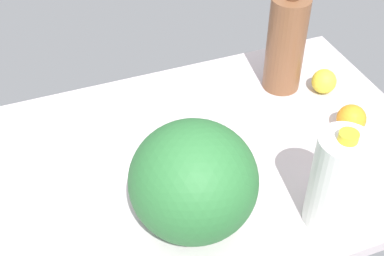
{
  "coord_description": "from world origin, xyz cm",
  "views": [
    {
      "loc": [
        -33.61,
        -87.5,
        95.01
      ],
      "look_at": [
        0.0,
        0.0,
        13.0
      ],
      "focal_mm": 50.0,
      "sensor_mm": 36.0,
      "label": 1
    }
  ],
  "objects_px": {
    "milk_jug": "(337,181)",
    "orange_loose": "(351,119)",
    "chocolate_milk_jug": "(286,44)",
    "watermelon": "(193,181)",
    "lemon_far_back": "(324,81)"
  },
  "relations": [
    {
      "from": "chocolate_milk_jug",
      "to": "orange_loose",
      "type": "height_order",
      "value": "chocolate_milk_jug"
    },
    {
      "from": "milk_jug",
      "to": "orange_loose",
      "type": "distance_m",
      "value": 0.32
    },
    {
      "from": "milk_jug",
      "to": "orange_loose",
      "type": "bearing_deg",
      "value": 48.24
    },
    {
      "from": "milk_jug",
      "to": "watermelon",
      "type": "height_order",
      "value": "watermelon"
    },
    {
      "from": "lemon_far_back",
      "to": "chocolate_milk_jug",
      "type": "bearing_deg",
      "value": 145.46
    },
    {
      "from": "milk_jug",
      "to": "watermelon",
      "type": "distance_m",
      "value": 0.3
    },
    {
      "from": "milk_jug",
      "to": "orange_loose",
      "type": "height_order",
      "value": "milk_jug"
    },
    {
      "from": "lemon_far_back",
      "to": "orange_loose",
      "type": "relative_size",
      "value": 0.92
    },
    {
      "from": "milk_jug",
      "to": "orange_loose",
      "type": "relative_size",
      "value": 3.31
    },
    {
      "from": "orange_loose",
      "to": "watermelon",
      "type": "bearing_deg",
      "value": -164.51
    },
    {
      "from": "milk_jug",
      "to": "watermelon",
      "type": "xyz_separation_m",
      "value": [
        -0.28,
        0.1,
        0.01
      ]
    },
    {
      "from": "milk_jug",
      "to": "lemon_far_back",
      "type": "xyz_separation_m",
      "value": [
        0.23,
        0.4,
        -0.08
      ]
    },
    {
      "from": "chocolate_milk_jug",
      "to": "milk_jug",
      "type": "bearing_deg",
      "value": -105.89
    },
    {
      "from": "milk_jug",
      "to": "orange_loose",
      "type": "xyz_separation_m",
      "value": [
        0.21,
        0.23,
        -0.08
      ]
    },
    {
      "from": "milk_jug",
      "to": "chocolate_milk_jug",
      "type": "xyz_separation_m",
      "value": [
        0.13,
        0.47,
        0.02
      ]
    }
  ]
}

